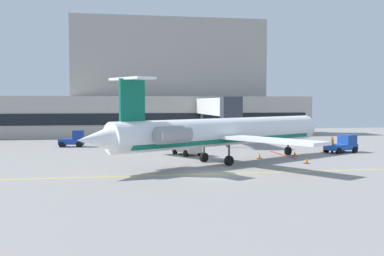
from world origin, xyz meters
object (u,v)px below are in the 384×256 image
object	(u,v)px
pushback_tractor	(74,139)
fuel_tank	(243,131)
marshaller	(332,144)
regional_jet	(222,132)
baggage_tug	(343,144)
belt_loader	(189,147)

from	to	relation	value
pushback_tractor	fuel_tank	xyz separation A→B (m)	(24.11, 5.24, 0.45)
marshaller	fuel_tank	bearing A→B (deg)	106.31
regional_jet	marshaller	distance (m)	15.79
pushback_tractor	fuel_tank	size ratio (longest dim) A/B	0.47
baggage_tug	fuel_tank	world-z (taller)	fuel_tank
pushback_tractor	baggage_tug	bearing A→B (deg)	-21.74
pushback_tractor	marshaller	world-z (taller)	pushback_tractor
regional_jet	pushback_tractor	size ratio (longest dim) A/B	8.29
belt_loader	fuel_tank	xyz separation A→B (m)	(11.15, 17.29, 0.49)
pushback_tractor	marshaller	distance (m)	31.94
baggage_tug	belt_loader	size ratio (longest dim) A/B	1.04
belt_loader	marshaller	size ratio (longest dim) A/B	2.07
pushback_tractor	marshaller	size ratio (longest dim) A/B	1.73
regional_jet	belt_loader	bearing A→B (deg)	106.40
regional_jet	pushback_tractor	bearing A→B (deg)	128.38
pushback_tractor	fuel_tank	bearing A→B (deg)	12.26
pushback_tractor	belt_loader	xyz separation A→B (m)	(12.96, -12.05, -0.04)
pushback_tractor	belt_loader	distance (m)	17.70
belt_loader	marshaller	xyz separation A→B (m)	(16.38, -0.59, 0.05)
fuel_tank	marshaller	world-z (taller)	fuel_tank
pushback_tractor	regional_jet	bearing A→B (deg)	-51.62
pushback_tractor	belt_loader	size ratio (longest dim) A/B	0.83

